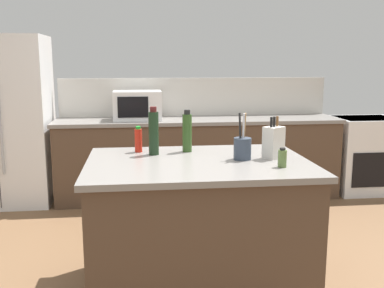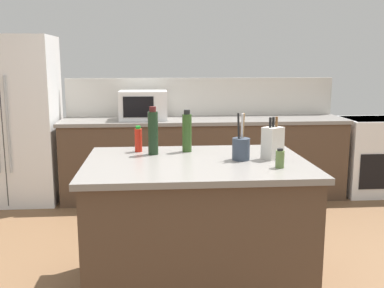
{
  "view_description": "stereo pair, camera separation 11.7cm",
  "coord_description": "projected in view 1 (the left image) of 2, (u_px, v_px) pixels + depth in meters",
  "views": [
    {
      "loc": [
        -0.4,
        -2.94,
        1.61
      ],
      "look_at": [
        0.0,
        0.35,
        0.99
      ],
      "focal_mm": 42.0,
      "sensor_mm": 36.0,
      "label": 1
    },
    {
      "loc": [
        -0.28,
        -2.96,
        1.61
      ],
      "look_at": [
        0.0,
        0.35,
        0.99
      ],
      "focal_mm": 42.0,
      "sensor_mm": 36.0,
      "label": 2
    }
  ],
  "objects": [
    {
      "name": "utensil_crock",
      "position": [
        242.0,
        148.0,
        3.07
      ],
      "size": [
        0.12,
        0.12,
        0.32
      ],
      "color": "#333D4C",
      "rests_on": "kitchen_island"
    },
    {
      "name": "microwave",
      "position": [
        137.0,
        105.0,
        5.11
      ],
      "size": [
        0.54,
        0.39,
        0.33
      ],
      "color": "white",
      "rests_on": "back_counter_run"
    },
    {
      "name": "wine_bottle",
      "position": [
        154.0,
        132.0,
        3.21
      ],
      "size": [
        0.07,
        0.07,
        0.35
      ],
      "color": "black",
      "rests_on": "kitchen_island"
    },
    {
      "name": "hot_sauce_bottle",
      "position": [
        138.0,
        140.0,
        3.31
      ],
      "size": [
        0.06,
        0.06,
        0.19
      ],
      "color": "red",
      "rests_on": "kitchen_island"
    },
    {
      "name": "olive_oil_bottle",
      "position": [
        187.0,
        132.0,
        3.32
      ],
      "size": [
        0.07,
        0.07,
        0.31
      ],
      "color": "#2D4C1E",
      "rests_on": "kitchen_island"
    },
    {
      "name": "range_oven",
      "position": [
        364.0,
        154.0,
        5.55
      ],
      "size": [
        0.76,
        0.65,
        0.92
      ],
      "color": "white",
      "rests_on": "ground_plane"
    },
    {
      "name": "back_counter_run",
      "position": [
        198.0,
        158.0,
        5.31
      ],
      "size": [
        3.3,
        0.66,
        0.94
      ],
      "color": "#4C3828",
      "rests_on": "ground_plane"
    },
    {
      "name": "knife_block",
      "position": [
        274.0,
        142.0,
        3.1
      ],
      "size": [
        0.16,
        0.16,
        0.29
      ],
      "rotation": [
        0.0,
        0.0,
        0.6
      ],
      "color": "beige",
      "rests_on": "kitchen_island"
    },
    {
      "name": "refrigerator",
      "position": [
        5.0,
        121.0,
        5.02
      ],
      "size": [
        0.98,
        0.75,
        1.88
      ],
      "color": "white",
      "rests_on": "ground_plane"
    },
    {
      "name": "wall_backsplash",
      "position": [
        195.0,
        97.0,
        5.49
      ],
      "size": [
        3.26,
        0.03,
        0.46
      ],
      "primitive_type": "cube",
      "color": "beige",
      "rests_on": "back_counter_run"
    },
    {
      "name": "spice_jar_oregano",
      "position": [
        282.0,
        158.0,
        2.85
      ],
      "size": [
        0.06,
        0.06,
        0.12
      ],
      "color": "#567038",
      "rests_on": "kitchen_island"
    },
    {
      "name": "kitchen_island",
      "position": [
        198.0,
        226.0,
        3.13
      ],
      "size": [
        1.5,
        1.07,
        0.94
      ],
      "color": "#4C3828",
      "rests_on": "ground_plane"
    }
  ]
}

